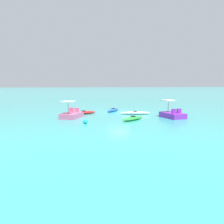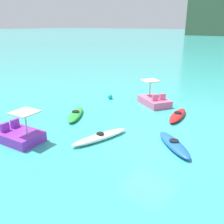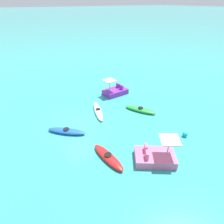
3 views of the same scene
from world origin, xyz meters
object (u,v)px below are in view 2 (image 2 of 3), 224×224
Objects in this scene: kayak_white at (100,137)px; kayak_red at (178,115)px; kayak_green at (76,114)px; pedal_boat_pink at (154,100)px; kayak_blue at (174,144)px; buoy_cyan at (110,97)px; pedal_boat_purple at (18,135)px.

kayak_white and kayak_red have the same top height.
pedal_boat_pink is (2.99, 5.09, 0.17)m from kayak_green.
kayak_blue is 0.79× the size of kayak_white.
kayak_green is at bearing 176.60° from kayak_blue.
kayak_green reaches higher than buoy_cyan.
kayak_blue is at bearing 29.62° from pedal_boat_purple.
kayak_red is 7.83× the size of buoy_cyan.
pedal_boat_pink is at bearing 72.23° from pedal_boat_purple.
pedal_boat_pink is 3.53m from buoy_cyan.
kayak_red is 2.88m from pedal_boat_pink.
kayak_green is (-5.38, -3.49, 0.00)m from kayak_red.
kayak_white is 1.31× the size of pedal_boat_purple.
pedal_boat_purple is (-6.64, -3.78, 0.17)m from kayak_blue.
pedal_boat_pink reaches higher than kayak_green.
kayak_red is at bearing 108.28° from kayak_blue.
kayak_blue is 6.61m from pedal_boat_pink.
pedal_boat_purple reaches higher than kayak_red.
pedal_boat_purple is at bearing -89.79° from kayak_green.
buoy_cyan is at bearing -169.74° from pedal_boat_pink.
kayak_red is at bearing 68.44° from kayak_white.
pedal_boat_pink is (-0.32, 6.85, 0.17)m from kayak_white.
kayak_blue and kayak_white have the same top height.
kayak_red is 1.14× the size of pedal_boat_purple.
kayak_green is 4.49m from buoy_cyan.
kayak_blue is 0.92× the size of pedal_boat_pink.
kayak_blue is at bearing -56.21° from pedal_boat_pink.
pedal_boat_pink is (-3.67, 5.49, 0.17)m from kayak_blue.
kayak_blue is 0.91× the size of kayak_red.
kayak_green is (-3.30, 1.75, 0.00)m from kayak_white.
pedal_boat_purple is (-3.29, -2.42, 0.17)m from kayak_white.
pedal_boat_purple is at bearing -86.66° from buoy_cyan.
kayak_white is 7.28m from buoy_cyan.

